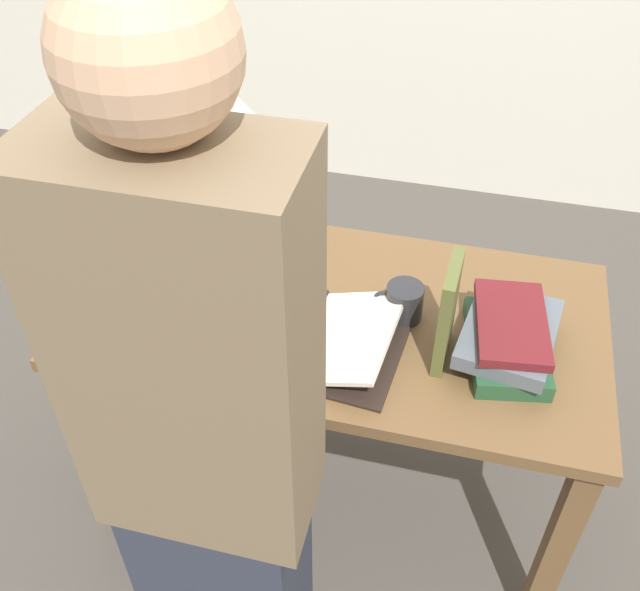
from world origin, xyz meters
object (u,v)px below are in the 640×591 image
at_px(open_book, 303,330).
at_px(book_stack_tall, 508,337).
at_px(coffee_mug, 404,302).
at_px(person_reader, 213,482).
at_px(reading_lamp, 241,134).
at_px(book_standing_upright, 447,313).

xyz_separation_m(open_book, book_stack_tall, (0.48, 0.06, 0.03)).
bearing_deg(open_book, book_stack_tall, 12.54).
relative_size(coffee_mug, person_reader, 0.07).
bearing_deg(coffee_mug, reading_lamp, 158.89).
relative_size(open_book, book_standing_upright, 1.95).
distance_m(book_stack_tall, book_standing_upright, 0.17).
height_order(open_book, reading_lamp, reading_lamp).
distance_m(book_standing_upright, person_reader, 0.66).
distance_m(book_stack_tall, person_reader, 0.78).
height_order(coffee_mug, person_reader, person_reader).
height_order(book_stack_tall, person_reader, person_reader).
bearing_deg(book_stack_tall, person_reader, -129.99).
height_order(reading_lamp, coffee_mug, reading_lamp).
height_order(book_standing_upright, coffee_mug, book_standing_upright).
bearing_deg(open_book, person_reader, -87.06).
distance_m(open_book, reading_lamp, 0.51).
xyz_separation_m(reading_lamp, coffee_mug, (0.46, -0.18, -0.31)).
bearing_deg(person_reader, coffee_mug, -110.07).
height_order(open_book, book_stack_tall, book_stack_tall).
xyz_separation_m(open_book, coffee_mug, (0.22, 0.13, 0.02)).
bearing_deg(coffee_mug, person_reader, -110.07).
distance_m(reading_lamp, person_reader, 0.89).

